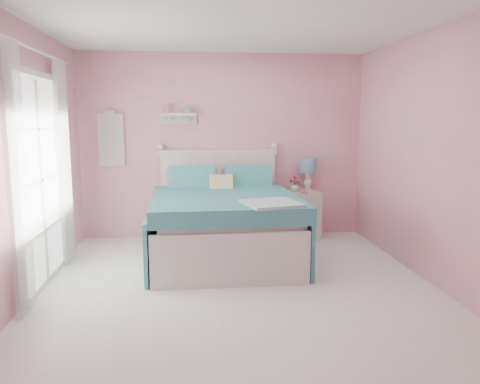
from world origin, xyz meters
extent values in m
plane|color=white|center=(0.00, 0.00, 0.00)|extent=(4.50, 4.50, 0.00)
plane|color=#CD8292|center=(0.00, 2.25, 1.30)|extent=(4.00, 0.00, 4.00)
plane|color=#CD8292|center=(0.00, -2.25, 1.30)|extent=(4.00, 0.00, 4.00)
plane|color=#CD8292|center=(-2.00, 0.00, 1.30)|extent=(0.00, 4.50, 4.50)
plane|color=#CD8292|center=(2.00, 0.00, 1.30)|extent=(0.00, 4.50, 4.50)
plane|color=white|center=(0.00, 0.00, 2.60)|extent=(4.50, 4.50, 0.00)
cube|color=silver|center=(-0.07, 1.14, 0.23)|extent=(1.65, 2.14, 0.46)
cube|color=silver|center=(-0.07, 1.14, 0.54)|extent=(1.58, 2.07, 0.16)
cube|color=silver|center=(-0.07, 2.19, 0.60)|extent=(1.62, 0.07, 1.19)
cube|color=silver|center=(-0.08, 2.19, 1.22)|extent=(1.68, 0.09, 0.06)
cube|color=silver|center=(-0.07, 0.09, 0.28)|extent=(1.62, 0.06, 0.56)
cube|color=teal|center=(-0.07, 0.99, 0.71)|extent=(1.76, 1.88, 0.18)
cube|color=#C78194|center=(-0.45, 1.87, 0.82)|extent=(0.69, 0.30, 0.43)
cube|color=#C78194|center=(0.30, 1.87, 0.82)|extent=(0.69, 0.30, 0.43)
cube|color=#CCBC59|center=(-0.08, 1.59, 0.82)|extent=(0.31, 0.23, 0.31)
cube|color=beige|center=(1.11, 2.00, 0.33)|extent=(0.46, 0.43, 0.67)
cube|color=silver|center=(1.11, 1.80, 0.54)|extent=(0.40, 0.02, 0.16)
sphere|color=white|center=(1.11, 1.78, 0.54)|extent=(0.03, 0.03, 0.03)
cylinder|color=white|center=(1.21, 2.12, 0.68)|extent=(0.15, 0.15, 0.02)
cylinder|color=white|center=(1.21, 2.12, 0.81)|extent=(0.07, 0.07, 0.26)
cylinder|color=#689BAE|center=(1.21, 2.12, 1.03)|extent=(0.24, 0.24, 0.21)
imported|color=white|center=(1.00, 2.05, 0.73)|extent=(0.17, 0.17, 0.14)
imported|color=#CA8891|center=(1.09, 1.84, 0.70)|extent=(0.10, 0.10, 0.07)
sphere|color=#C94470|center=(1.00, 2.05, 0.88)|extent=(0.06, 0.06, 0.06)
sphere|color=#C94470|center=(1.04, 2.07, 0.84)|extent=(0.06, 0.06, 0.06)
sphere|color=#C94470|center=(0.96, 2.06, 0.85)|extent=(0.06, 0.06, 0.06)
sphere|color=#C94470|center=(1.02, 2.02, 0.82)|extent=(0.06, 0.06, 0.06)
sphere|color=#C94470|center=(0.97, 2.03, 0.83)|extent=(0.06, 0.06, 0.06)
cube|color=silver|center=(-0.62, 2.17, 1.75)|extent=(0.50, 0.14, 0.04)
cube|color=silver|center=(-0.62, 2.23, 1.68)|extent=(0.50, 0.03, 0.12)
cylinder|color=#D18C99|center=(-0.78, 2.17, 1.82)|extent=(0.06, 0.06, 0.10)
cube|color=#689BAE|center=(-0.51, 2.17, 1.80)|extent=(0.08, 0.06, 0.07)
cube|color=white|center=(-1.55, 2.18, 1.40)|extent=(0.34, 0.03, 0.72)
cube|color=silver|center=(-1.97, 0.40, 2.13)|extent=(0.04, 1.32, 0.06)
cube|color=silver|center=(-1.97, 0.40, 0.03)|extent=(0.04, 1.32, 0.06)
cube|color=silver|center=(-1.97, -0.23, 1.05)|extent=(0.04, 0.06, 2.10)
cube|color=silver|center=(-1.97, 1.03, 1.05)|extent=(0.04, 0.06, 2.10)
cube|color=white|center=(-1.97, 0.40, 1.08)|extent=(0.02, 1.20, 2.04)
cube|color=white|center=(-1.92, -0.34, 1.18)|extent=(0.04, 0.40, 2.32)
cube|color=white|center=(-1.92, 1.14, 1.18)|extent=(0.04, 0.40, 2.32)
camera|label=1|loc=(-0.45, -4.43, 1.69)|focal=35.00mm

